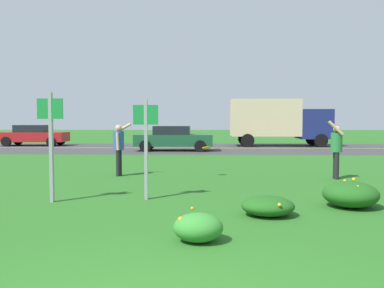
# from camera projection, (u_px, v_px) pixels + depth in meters

# --- Properties ---
(ground_plane) EXTENTS (120.00, 120.00, 0.00)m
(ground_plane) POSITION_uv_depth(u_px,v_px,m) (191.00, 170.00, 14.77)
(ground_plane) COLOR #26601E
(highway_strip) EXTENTS (120.00, 9.85, 0.01)m
(highway_strip) POSITION_uv_depth(u_px,v_px,m) (196.00, 148.00, 26.03)
(highway_strip) COLOR #38383A
(highway_strip) RESTS_ON ground
(highway_center_stripe) EXTENTS (120.00, 0.16, 0.00)m
(highway_center_stripe) POSITION_uv_depth(u_px,v_px,m) (196.00, 148.00, 26.03)
(highway_center_stripe) COLOR yellow
(highway_center_stripe) RESTS_ON ground
(daylily_clump_near_camera) EXTENTS (1.12, 1.13, 0.59)m
(daylily_clump_near_camera) POSITION_uv_depth(u_px,v_px,m) (351.00, 194.00, 8.38)
(daylily_clump_near_camera) COLOR #1E5619
(daylily_clump_near_camera) RESTS_ON ground
(daylily_clump_mid_right) EXTENTS (1.00, 0.90, 0.37)m
(daylily_clump_mid_right) POSITION_uv_depth(u_px,v_px,m) (268.00, 206.00, 7.64)
(daylily_clump_mid_right) COLOR #1E5619
(daylily_clump_mid_right) RESTS_ON ground
(daylily_clump_mid_center) EXTENTS (0.74, 0.66, 0.45)m
(daylily_clump_mid_center) POSITION_uv_depth(u_px,v_px,m) (198.00, 227.00, 6.00)
(daylily_clump_mid_center) COLOR #337F2D
(daylily_clump_mid_center) RESTS_ON ground
(sign_post_near_path) EXTENTS (0.56, 0.10, 2.39)m
(sign_post_near_path) POSITION_uv_depth(u_px,v_px,m) (51.00, 136.00, 8.83)
(sign_post_near_path) COLOR #93969B
(sign_post_near_path) RESTS_ON ground
(sign_post_by_roadside) EXTENTS (0.56, 0.10, 2.26)m
(sign_post_by_roadside) POSITION_uv_depth(u_px,v_px,m) (146.00, 139.00, 9.14)
(sign_post_by_roadside) COLOR #93969B
(sign_post_by_roadside) RESTS_ON ground
(person_thrower_blue_shirt) EXTENTS (0.55, 0.50, 1.71)m
(person_thrower_blue_shirt) POSITION_uv_depth(u_px,v_px,m) (119.00, 145.00, 13.06)
(person_thrower_blue_shirt) COLOR #2D4C9E
(person_thrower_blue_shirt) RESTS_ON ground
(person_catcher_green_shirt) EXTENTS (0.50, 0.50, 1.78)m
(person_catcher_green_shirt) POSITION_uv_depth(u_px,v_px,m) (336.00, 147.00, 12.37)
(person_catcher_green_shirt) COLOR #287038
(person_catcher_green_shirt) RESTS_ON ground
(frisbee_orange) EXTENTS (0.28, 0.26, 0.13)m
(frisbee_orange) POSITION_uv_depth(u_px,v_px,m) (206.00, 148.00, 12.82)
(frisbee_orange) COLOR orange
(car_red_leftmost) EXTENTS (4.50, 2.00, 1.45)m
(car_red_leftmost) POSITION_uv_depth(u_px,v_px,m) (34.00, 135.00, 28.50)
(car_red_leftmost) COLOR maroon
(car_red_leftmost) RESTS_ON ground
(car_dark_green_center_left) EXTENTS (4.50, 2.00, 1.45)m
(car_dark_green_center_left) POSITION_uv_depth(u_px,v_px,m) (173.00, 138.00, 23.81)
(car_dark_green_center_left) COLOR #194C2D
(car_dark_green_center_left) RESTS_ON ground
(box_truck_navy) EXTENTS (6.70, 2.46, 3.20)m
(box_truck_navy) POSITION_uv_depth(u_px,v_px,m) (278.00, 120.00, 27.99)
(box_truck_navy) COLOR navy
(box_truck_navy) RESTS_ON ground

